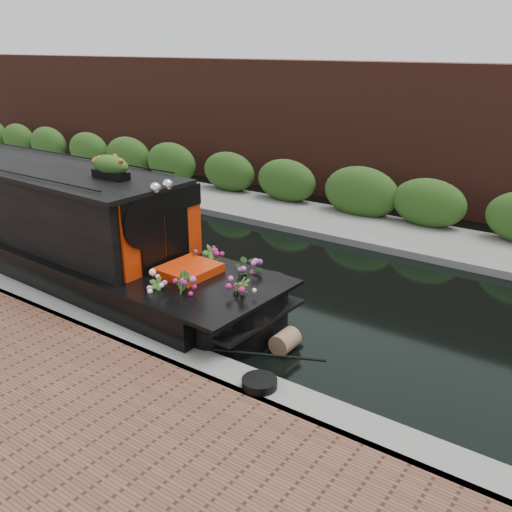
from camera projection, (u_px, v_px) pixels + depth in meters
The scene contains 8 objects.
ground at pixel (240, 277), 11.66m from camera, with size 80.00×80.00×0.00m, color black.
near_bank_coping at pixel (117, 341), 9.15m from camera, with size 40.00×0.60×0.50m, color gray.
far_bank_path at pixel (337, 226), 14.86m from camera, with size 40.00×2.40×0.34m, color slate.
far_hedge at pixel (353, 218), 15.54m from camera, with size 40.00×1.10×2.80m, color #2A4E1A.
far_brick_wall at pixel (384, 202), 17.14m from camera, with size 40.00×1.00×8.00m, color #50251B.
narrowboat at pixel (23, 224), 12.20m from camera, with size 12.38×2.61×2.88m.
rope_fender at pixel (285, 341), 8.78m from camera, with size 0.34×0.34×0.43m, color #886447.
coiled_mooring_rope at pixel (260, 383), 7.45m from camera, with size 0.47×0.47×0.12m, color black.
Camera 1 is at (6.53, -8.58, 4.48)m, focal length 40.00 mm.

